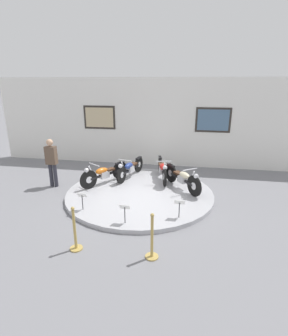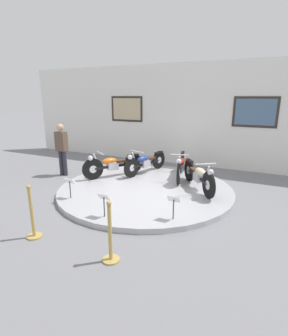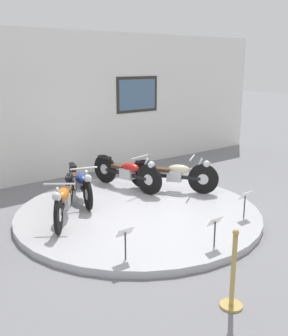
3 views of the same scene
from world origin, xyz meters
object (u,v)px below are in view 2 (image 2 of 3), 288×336
Objects in this scene: stanchion_post_right_of_entry at (110,241)px; visitor_standing at (62,147)px; motorcycle_blue at (145,162)px; stanchion_post_left_of_entry at (33,220)px; motorcycle_red at (181,165)px; info_placard_front_right at (174,202)px; info_placard_front_left at (70,184)px; info_placard_front_centre at (104,200)px; motorcycle_cream at (199,175)px; motorcycle_orange at (113,164)px.

visitor_standing is at bearing 140.00° from stanchion_post_right_of_entry.
stanchion_post_left_of_entry is (-0.24, -4.30, -0.15)m from motorcycle_blue.
stanchion_post_right_of_entry is at bearing -40.00° from visitor_standing.
motorcycle_red is 3.88× the size of info_placard_front_right.
info_placard_front_left is at bearing 180.00° from info_placard_front_right.
info_placard_front_left is 0.50× the size of stanchion_post_right_of_entry.
visitor_standing is (-3.10, 2.23, 0.47)m from info_placard_front_centre.
info_placard_front_centre is 0.30× the size of visitor_standing.
motorcycle_cream is 3.23× the size of info_placard_front_centre.
motorcycle_red is at bearing 0.18° from motorcycle_blue.
info_placard_front_centre is 1.37m from stanchion_post_right_of_entry.
motorcycle_cream is 1.61× the size of stanchion_post_right_of_entry.
stanchion_post_right_of_entry reaches higher than motorcycle_cream.
motorcycle_cream reaches higher than info_placard_front_left.
motorcycle_red is at bearing 105.03° from info_placard_front_right.
stanchion_post_right_of_entry is (0.84, -1.08, -0.15)m from info_placard_front_centre.
info_placard_front_right is (2.66, -1.95, -0.02)m from motorcycle_orange.
motorcycle_red reaches higher than info_placard_front_centre.
stanchion_post_right_of_entry is (2.16, -1.58, -0.15)m from info_placard_front_left.
stanchion_post_left_of_entry is (0.50, -3.53, -0.17)m from motorcycle_orange.
info_placard_front_right is (2.65, 0.00, 0.00)m from info_placard_front_left.
info_placard_front_right is at bearing 72.89° from stanchion_post_right_of_entry.
stanchion_post_left_of_entry reaches higher than info_placard_front_left.
motorcycle_orange is at bearing -158.23° from motorcycle_red.
visitor_standing is 1.64× the size of stanchion_post_left_of_entry.
visitor_standing is (-1.78, 1.72, 0.47)m from info_placard_front_left.
stanchion_post_right_of_entry is at bearing -36.13° from info_placard_front_left.
stanchion_post_left_of_entry reaches higher than motorcycle_blue.
info_placard_front_left is at bearing -105.00° from motorcycle_blue.
motorcycle_cream is at bearing 61.47° from info_placard_front_centre.
stanchion_post_right_of_entry is at bearing -98.03° from motorcycle_cream.
info_placard_front_centre is at bearing -61.46° from motorcycle_orange.
motorcycle_orange is at bearing 143.69° from info_placard_front_right.
motorcycle_orange is 1.83m from visitor_standing.
stanchion_post_right_of_entry reaches higher than motorcycle_red.
info_placard_front_centre and info_placard_front_right have the same top height.
visitor_standing is at bearing -164.86° from motorcycle_red.
info_placard_front_centre is 1.41m from info_placard_front_right.
motorcycle_red is 1.18× the size of visitor_standing.
motorcycle_orange is 3.28× the size of info_placard_front_right.
visitor_standing reaches higher than info_placard_front_left.
visitor_standing is 1.64× the size of stanchion_post_right_of_entry.
stanchion_post_right_of_entry is (3.94, -3.30, -0.61)m from visitor_standing.
info_placard_front_right is 0.50× the size of stanchion_post_right_of_entry.
visitor_standing reaches higher than info_placard_front_centre.
motorcycle_cream is (1.93, -0.76, 0.02)m from motorcycle_blue.
motorcycle_cream is 3.23× the size of info_placard_front_left.
motorcycle_orange is 1.02× the size of motorcycle_cream.
info_placard_front_left is at bearing -89.65° from motorcycle_orange.
stanchion_post_right_of_entry is at bearing -71.57° from motorcycle_blue.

